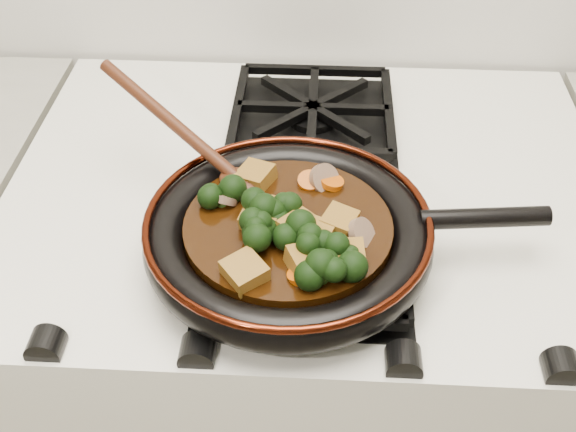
{
  "coord_description": "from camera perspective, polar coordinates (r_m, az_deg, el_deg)",
  "views": [
    {
      "loc": [
        0.01,
        0.97,
        1.47
      ],
      "look_at": [
        -0.02,
        1.54,
        0.97
      ],
      "focal_mm": 45.0,
      "sensor_mm": 36.0,
      "label": 1
    }
  ],
  "objects": [
    {
      "name": "stove",
      "position": [
        1.24,
        1.28,
        -13.86
      ],
      "size": [
        0.76,
        0.6,
        0.9
      ],
      "primitive_type": "cube",
      "color": "white",
      "rests_on": "ground"
    },
    {
      "name": "burner_grate_front",
      "position": [
        0.8,
        1.38,
        -2.81
      ],
      "size": [
        0.23,
        0.23,
        0.03
      ],
      "primitive_type": null,
      "color": "black",
      "rests_on": "stove"
    },
    {
      "name": "burner_grate_back",
      "position": [
        1.02,
        1.97,
        8.12
      ],
      "size": [
        0.23,
        0.23,
        0.03
      ],
      "primitive_type": null,
      "color": "black",
      "rests_on": "stove"
    },
    {
      "name": "skillet",
      "position": [
        0.78,
        0.18,
        -1.45
      ],
      "size": [
        0.44,
        0.31,
        0.05
      ],
      "rotation": [
        0.0,
        0.0,
        0.11
      ],
      "color": "black",
      "rests_on": "burner_grate_front"
    },
    {
      "name": "braising_sauce",
      "position": [
        0.77,
        0.0,
        -1.18
      ],
      "size": [
        0.22,
        0.22,
        0.02
      ],
      "primitive_type": "cylinder",
      "color": "black",
      "rests_on": "skillet"
    },
    {
      "name": "tofu_cube_0",
      "position": [
        0.7,
        -3.45,
        -4.41
      ],
      "size": [
        0.05,
        0.05,
        0.02
      ],
      "primitive_type": "cube",
      "rotation": [
        0.06,
        -0.08,
        0.67
      ],
      "color": "brown",
      "rests_on": "braising_sauce"
    },
    {
      "name": "tofu_cube_1",
      "position": [
        0.71,
        1.51,
        -3.7
      ],
      "size": [
        0.05,
        0.05,
        0.03
      ],
      "primitive_type": "cube",
      "rotation": [
        0.11,
        -0.05,
        2.01
      ],
      "color": "brown",
      "rests_on": "braising_sauce"
    },
    {
      "name": "tofu_cube_2",
      "position": [
        0.74,
        1.04,
        -1.16
      ],
      "size": [
        0.06,
        0.06,
        0.03
      ],
      "primitive_type": "cube",
      "rotation": [
        0.12,
        0.11,
        0.91
      ],
      "color": "brown",
      "rests_on": "braising_sauce"
    },
    {
      "name": "tofu_cube_3",
      "position": [
        0.72,
        4.57,
        -3.23
      ],
      "size": [
        0.04,
        0.04,
        0.02
      ],
      "primitive_type": "cube",
      "rotation": [
        -0.05,
        0.07,
        1.64
      ],
      "color": "brown",
      "rests_on": "braising_sauce"
    },
    {
      "name": "tofu_cube_4",
      "position": [
        0.82,
        -2.58,
        3.15
      ],
      "size": [
        0.05,
        0.05,
        0.03
      ],
      "primitive_type": "cube",
      "rotation": [
        -0.09,
        -0.08,
        1.12
      ],
      "color": "brown",
      "rests_on": "braising_sauce"
    },
    {
      "name": "tofu_cube_5",
      "position": [
        0.76,
        4.05,
        -0.5
      ],
      "size": [
        0.05,
        0.05,
        0.02
      ],
      "primitive_type": "cube",
      "rotation": [
        0.1,
        0.01,
        1.18
      ],
      "color": "brown",
      "rests_on": "braising_sauce"
    },
    {
      "name": "tofu_cube_6",
      "position": [
        0.76,
        -1.98,
        0.03
      ],
      "size": [
        0.05,
        0.05,
        0.03
      ],
      "primitive_type": "cube",
      "rotation": [
        -0.09,
        0.07,
        2.88
      ],
      "color": "brown",
      "rests_on": "braising_sauce"
    },
    {
      "name": "tofu_cube_7",
      "position": [
        0.74,
        2.02,
        -1.54
      ],
      "size": [
        0.05,
        0.05,
        0.02
      ],
      "primitive_type": "cube",
      "rotation": [
        0.09,
        -0.01,
        1.22
      ],
      "color": "brown",
      "rests_on": "braising_sauce"
    },
    {
      "name": "broccoli_floret_0",
      "position": [
        0.74,
        0.13,
        -1.36
      ],
      "size": [
        0.08,
        0.07,
        0.07
      ],
      "primitive_type": null,
      "rotation": [
        0.05,
        -0.2,
        3.03
      ],
      "color": "black",
      "rests_on": "braising_sauce"
    },
    {
      "name": "broccoli_floret_1",
      "position": [
        0.7,
        2.78,
        -4.45
      ],
      "size": [
        0.09,
        0.08,
        0.07
      ],
      "primitive_type": null,
      "rotation": [
        0.16,
        -0.1,
        2.27
      ],
      "color": "black",
      "rests_on": "braising_sauce"
    },
    {
      "name": "broccoli_floret_2",
      "position": [
        0.76,
        -0.79,
        0.12
      ],
      "size": [
        0.08,
        0.08,
        0.06
      ],
      "primitive_type": null,
      "rotation": [
        0.15,
        -0.12,
        0.53
      ],
      "color": "black",
      "rests_on": "braising_sauce"
    },
    {
      "name": "broccoli_floret_3",
      "position": [
        0.79,
        -5.33,
        1.37
      ],
      "size": [
        0.08,
        0.08,
        0.06
      ],
      "primitive_type": null,
      "rotation": [
        -0.14,
        0.2,
        1.75
      ],
      "color": "black",
      "rests_on": "braising_sauce"
    },
    {
      "name": "broccoli_floret_4",
      "position": [
        0.71,
        4.25,
        -3.63
      ],
      "size": [
        0.09,
        0.09,
        0.07
      ],
      "primitive_type": null,
      "rotation": [
        -0.13,
        0.25,
        0.4
      ],
      "color": "black",
      "rests_on": "braising_sauce"
    },
    {
      "name": "broccoli_floret_5",
      "position": [
        0.74,
        -2.61,
        -1.42
      ],
      "size": [
        0.09,
        0.08,
        0.07
      ],
      "primitive_type": null,
      "rotation": [
        0.21,
        -0.16,
        2.68
      ],
      "color": "black",
      "rests_on": "braising_sauce"
    },
    {
      "name": "broccoli_floret_6",
      "position": [
        0.72,
        2.42,
        -2.51
      ],
      "size": [
        0.08,
        0.08,
        0.07
      ],
      "primitive_type": null,
      "rotation": [
        0.2,
        -0.19,
        2.7
      ],
      "color": "black",
      "rests_on": "braising_sauce"
    },
    {
      "name": "broccoli_floret_7",
      "position": [
        0.76,
        -1.89,
        0.12
      ],
      "size": [
        0.08,
        0.09,
        0.06
      ],
      "primitive_type": null,
      "rotation": [
        -0.08,
        -0.07,
        2.45
      ],
      "color": "black",
      "rests_on": "braising_sauce"
    },
    {
      "name": "broccoli_floret_8",
      "position": [
        0.73,
        -2.65,
        -1.51
      ],
      "size": [
        0.07,
        0.07,
        0.07
      ],
      "primitive_type": null,
      "rotation": [
        -0.18,
        0.11,
        1.59
      ],
      "color": "black",
      "rests_on": "braising_sauce"
    },
    {
      "name": "carrot_coin_0",
      "position": [
        0.72,
        1.61,
        -3.43
      ],
      "size": [
        0.03,
        0.03,
        0.01
      ],
      "primitive_type": "cylinder",
      "rotation": [
        0.09,
        0.07,
        0.0
      ],
      "color": "#BA4A05",
      "rests_on": "braising_sauce"
    },
    {
      "name": "carrot_coin_1",
      "position": [
        0.7,
        1.08,
        -4.59
      ],
      "size": [
        0.03,
        0.03,
        0.02
      ],
      "primitive_type": "cylinder",
      "rotation": [
        -0.09,
        -0.33,
        0.0
      ],
      "color": "#BA4A05",
      "rests_on": "braising_sauce"
    },
    {
      "name": "carrot_coin_2",
      "position": [
        0.81,
        3.47,
        2.7
      ],
      "size": [
        0.03,
        0.03,
        0.01
      ],
      "primitive_type": "cylinder",
      "rotation": [
        -0.03,
        0.18,
        0.0
      ],
      "color": "#BA4A05",
      "rests_on": "braising_sauce"
    },
    {
      "name": "carrot_coin_3",
      "position": [
        0.81,
        1.72,
        2.77
      ],
      "size": [
        0.03,
        0.03,
        0.02
      ],
      "primitive_type": "cylinder",
      "rotation": [
        0.31,
        0.02,
        0.0
      ],
      "color": "#BA4A05",
      "rests_on": "braising_sauce"
    },
    {
      "name": "mushroom_slice_0",
      "position": [
        0.81,
        2.89,
        2.93
      ],
      "size": [
        0.05,
        0.05,
        0.03
      ],
      "primitive_type": "cylinder",
      "rotation": [
        0.86,
        0.0,
        0.76
      ],
      "color": "brown",
      "rests_on": "braising_sauce"
    },
    {
      "name": "mushroom_slice_1",
      "position": [
        0.75,
        5.86,
        -1.37
      ],
      "size": [
        0.04,
        0.04,
        0.03
      ],
      "primitive_type": "cylinder",
      "rotation": [
        0.85,
        0.0,
        1.18
      ],
      "color": "brown",
      "rests_on": "braising_sauce"
    },
    {
      "name": "mushroom_slice_2",
      "position": [
        0.79,
        -5.17,
        1.46
      ],
      "size": [
        0.05,
        0.04,
        0.03
      ],
      "primitive_type": "cylinder",
      "rotation": [
        0.6,
        0.0,
        2.65
      ],
      "color": "brown",
      "rests_on": "braising_sauce"
    },
    {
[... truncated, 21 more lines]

